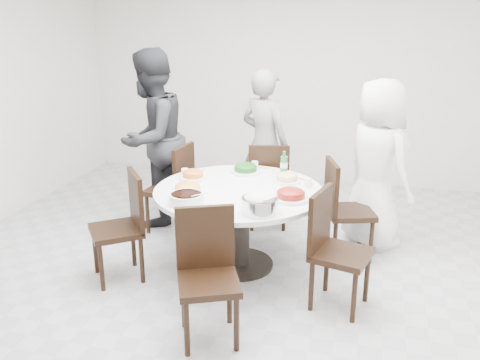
% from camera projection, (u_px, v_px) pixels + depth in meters
% --- Properties ---
extents(floor, '(6.00, 6.00, 0.01)m').
position_uv_depth(floor, '(245.00, 281.00, 4.45)').
color(floor, '#ADADB2').
rests_on(floor, ground).
extents(wall_back, '(6.00, 0.01, 2.80)m').
position_uv_depth(wall_back, '(301.00, 78.00, 6.76)').
color(wall_back, silver).
rests_on(wall_back, ground).
extents(dining_table, '(1.50, 1.50, 0.75)m').
position_uv_depth(dining_table, '(239.00, 228.00, 4.60)').
color(dining_table, white).
rests_on(dining_table, floor).
extents(chair_ne, '(0.53, 0.53, 0.95)m').
position_uv_depth(chair_ne, '(350.00, 210.00, 4.76)').
color(chair_ne, black).
rests_on(chair_ne, floor).
extents(chair_n, '(0.51, 0.51, 0.95)m').
position_uv_depth(chair_n, '(268.00, 184.00, 5.48)').
color(chair_n, black).
rests_on(chair_n, floor).
extents(chair_nw, '(0.46, 0.46, 0.95)m').
position_uv_depth(chair_nw, '(169.00, 188.00, 5.35)').
color(chair_nw, black).
rests_on(chair_nw, floor).
extents(chair_sw, '(0.59, 0.59, 0.95)m').
position_uv_depth(chair_sw, '(116.00, 228.00, 4.36)').
color(chair_sw, black).
rests_on(chair_sw, floor).
extents(chair_s, '(0.56, 0.56, 0.95)m').
position_uv_depth(chair_s, '(208.00, 280.00, 3.52)').
color(chair_s, black).
rests_on(chair_s, floor).
extents(chair_se, '(0.51, 0.51, 0.95)m').
position_uv_depth(chair_se, '(342.00, 252.00, 3.93)').
color(chair_se, black).
rests_on(chair_se, floor).
extents(diner_right, '(0.94, 0.96, 1.66)m').
position_uv_depth(diner_right, '(377.00, 165.00, 4.92)').
color(diner_right, white).
rests_on(diner_right, floor).
extents(diner_middle, '(0.72, 0.61, 1.67)m').
position_uv_depth(diner_middle, '(265.00, 143.00, 5.72)').
color(diner_middle, black).
rests_on(diner_middle, floor).
extents(diner_left, '(0.85, 1.02, 1.89)m').
position_uv_depth(diner_left, '(152.00, 139.00, 5.44)').
color(diner_left, black).
rests_on(diner_left, floor).
extents(dish_greens, '(0.28, 0.28, 0.07)m').
position_uv_depth(dish_greens, '(246.00, 169.00, 4.92)').
color(dish_greens, white).
rests_on(dish_greens, dining_table).
extents(dish_pale, '(0.24, 0.24, 0.07)m').
position_uv_depth(dish_pale, '(287.00, 179.00, 4.65)').
color(dish_pale, white).
rests_on(dish_pale, dining_table).
extents(dish_orange, '(0.25, 0.25, 0.07)m').
position_uv_depth(dish_orange, '(193.00, 176.00, 4.75)').
color(dish_orange, white).
rests_on(dish_orange, dining_table).
extents(dish_redbrown, '(0.30, 0.30, 0.08)m').
position_uv_depth(dish_redbrown, '(291.00, 195.00, 4.22)').
color(dish_redbrown, white).
rests_on(dish_redbrown, dining_table).
extents(dish_tofu, '(0.29, 0.29, 0.07)m').
position_uv_depth(dish_tofu, '(188.00, 189.00, 4.37)').
color(dish_tofu, white).
rests_on(dish_tofu, dining_table).
extents(rice_bowl, '(0.29, 0.29, 0.12)m').
position_uv_depth(rice_bowl, '(260.00, 205.00, 3.95)').
color(rice_bowl, silver).
rests_on(rice_bowl, dining_table).
extents(soup_bowl, '(0.28, 0.28, 0.09)m').
position_uv_depth(soup_bowl, '(186.00, 199.00, 4.13)').
color(soup_bowl, white).
rests_on(soup_bowl, dining_table).
extents(beverage_bottle, '(0.07, 0.07, 0.24)m').
position_uv_depth(beverage_bottle, '(284.00, 163.00, 4.83)').
color(beverage_bottle, '#2A6931').
rests_on(beverage_bottle, dining_table).
extents(tea_cups, '(0.07, 0.07, 0.08)m').
position_uv_depth(tea_cups, '(252.00, 165.00, 5.07)').
color(tea_cups, white).
rests_on(tea_cups, dining_table).
extents(chopsticks, '(0.24, 0.04, 0.01)m').
position_uv_depth(chopsticks, '(258.00, 168.00, 5.08)').
color(chopsticks, tan).
rests_on(chopsticks, dining_table).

